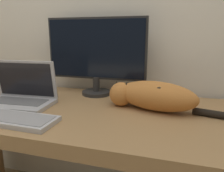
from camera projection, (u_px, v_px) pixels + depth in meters
The scene contains 6 objects.
wall_back at pixel (99, 2), 1.35m from camera, with size 6.40×0.06×2.60m.
desk at pixel (73, 134), 1.12m from camera, with size 1.72×0.71×0.75m.
monitor at pixel (96, 54), 1.26m from camera, with size 0.59×0.17×0.45m.
laptop at pixel (20, 96), 1.12m from camera, with size 0.36×0.23×0.22m.
external_keyboard at pixel (15, 119), 0.90m from camera, with size 0.36×0.15×0.02m.
cat at pixel (151, 95), 1.04m from camera, with size 0.55×0.24×0.14m.
Camera 1 is at (0.48, -0.58, 1.10)m, focal length 35.00 mm.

